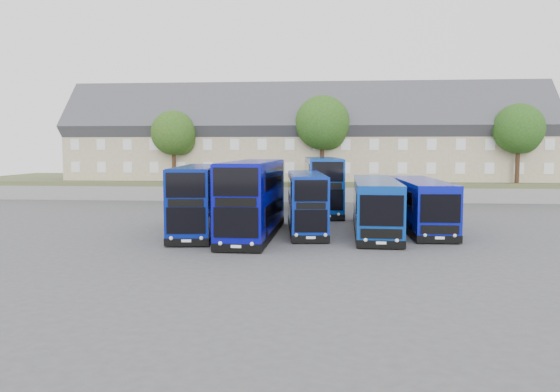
{
  "coord_description": "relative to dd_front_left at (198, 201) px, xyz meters",
  "views": [
    {
      "loc": [
        2.42,
        -32.85,
        5.58
      ],
      "look_at": [
        -0.83,
        5.63,
        2.2
      ],
      "focal_mm": 35.0,
      "sensor_mm": 36.0,
      "label": 1
    }
  ],
  "objects": [
    {
      "name": "tree_west",
      "position": [
        -7.9,
        22.77,
        4.9
      ],
      "size": [
        4.8,
        4.8,
        7.65
      ],
      "color": "#382314",
      "rests_on": "earth_bank"
    },
    {
      "name": "terrace_row",
      "position": [
        5.96,
        27.67,
        4.44
      ],
      "size": [
        54.0,
        10.4,
        11.2
      ],
      "color": "tan",
      "rests_on": "earth_bank"
    },
    {
      "name": "dd_rear_left",
      "position": [
        2.08,
        13.62,
        -0.12
      ],
      "size": [
        2.66,
        10.49,
        4.14
      ],
      "rotation": [
        0.0,
        0.0,
        -0.03
      ],
      "color": "#082A99",
      "rests_on": "ground"
    },
    {
      "name": "dd_rear_right",
      "position": [
        8.08,
        12.28,
        0.17
      ],
      "size": [
        3.57,
        12.04,
        4.72
      ],
      "rotation": [
        0.0,
        0.0,
        0.07
      ],
      "color": "navy",
      "rests_on": "ground"
    },
    {
      "name": "dd_front_left",
      "position": [
        0.0,
        0.0,
        0.0
      ],
      "size": [
        3.66,
        11.22,
        4.38
      ],
      "rotation": [
        0.0,
        0.0,
        0.1
      ],
      "color": "navy",
      "rests_on": "ground"
    },
    {
      "name": "coach_east_a",
      "position": [
        11.65,
        1.19,
        -0.43
      ],
      "size": [
        3.16,
        12.96,
        3.52
      ],
      "rotation": [
        0.0,
        0.0,
        -0.04
      ],
      "color": "#083492",
      "rests_on": "ground"
    },
    {
      "name": "earth_bank",
      "position": [
        5.96,
        31.67,
        -1.15
      ],
      "size": [
        80.0,
        20.0,
        2.0
      ],
      "primitive_type": "cube",
      "color": "#515B33",
      "rests_on": "ground"
    },
    {
      "name": "dd_front_mid",
      "position": [
        3.79,
        -1.04,
        0.18
      ],
      "size": [
        3.01,
        11.98,
        4.74
      ],
      "rotation": [
        0.0,
        0.0,
        -0.02
      ],
      "color": "#070991",
      "rests_on": "ground"
    },
    {
      "name": "ground",
      "position": [
        5.96,
        -2.33,
        -2.15
      ],
      "size": [
        120.0,
        120.0,
        0.0
      ],
      "primitive_type": "plane",
      "color": "#45454A",
      "rests_on": "ground"
    },
    {
      "name": "tree_mid",
      "position": [
        8.1,
        23.27,
        5.91
      ],
      "size": [
        5.76,
        5.76,
        9.18
      ],
      "color": "#382314",
      "rests_on": "earth_bank"
    },
    {
      "name": "retaining_wall",
      "position": [
        5.96,
        21.67,
        -1.4
      ],
      "size": [
        70.0,
        0.4,
        1.5
      ],
      "primitive_type": "cube",
      "color": "slate",
      "rests_on": "ground"
    },
    {
      "name": "tree_far",
      "position": [
        34.1,
        29.77,
        5.58
      ],
      "size": [
        5.44,
        5.44,
        8.67
      ],
      "color": "#382314",
      "rests_on": "earth_bank"
    },
    {
      "name": "dd_front_right",
      "position": [
        7.07,
        1.09,
        -0.24
      ],
      "size": [
        3.14,
        9.97,
        3.9
      ],
      "rotation": [
        0.0,
        0.0,
        0.09
      ],
      "color": "#082397",
      "rests_on": "ground"
    },
    {
      "name": "tree_east",
      "position": [
        28.1,
        22.77,
        5.24
      ],
      "size": [
        5.12,
        5.12,
        8.16
      ],
      "color": "#382314",
      "rests_on": "earth_bank"
    },
    {
      "name": "coach_east_b",
      "position": [
        14.87,
        2.97,
        -0.48
      ],
      "size": [
        2.85,
        12.53,
        3.41
      ],
      "rotation": [
        0.0,
        0.0,
        0.02
      ],
      "color": "#0911A5",
      "rests_on": "ground"
    }
  ]
}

